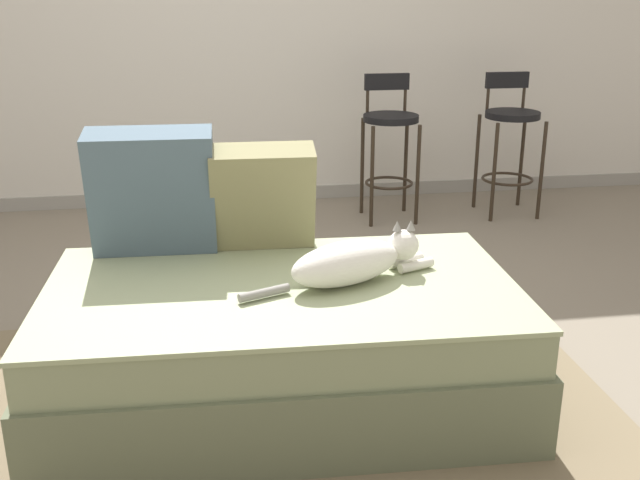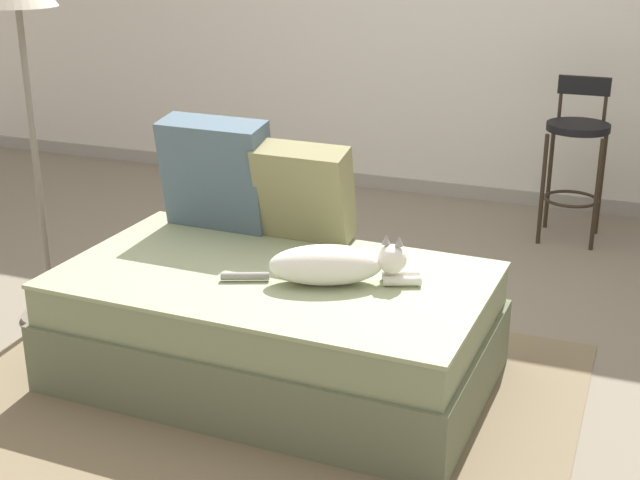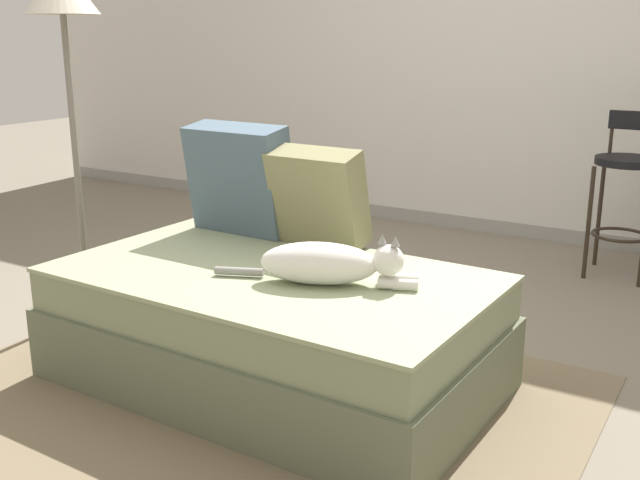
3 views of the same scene
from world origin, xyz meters
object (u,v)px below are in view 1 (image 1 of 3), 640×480
object	(u,v)px
throw_pillow_corner	(152,191)
throw_pillow_middle	(262,196)
bar_stool_by_doorway	(510,134)
cat	(354,261)
bar_stool_near_window	(390,135)
couch	(282,342)

from	to	relation	value
throw_pillow_corner	throw_pillow_middle	size ratio (longest dim) A/B	1.16
throw_pillow_middle	bar_stool_by_doorway	size ratio (longest dim) A/B	0.47
cat	bar_stool_near_window	world-z (taller)	bar_stool_near_window
cat	bar_stool_by_doorway	world-z (taller)	bar_stool_by_doorway
couch	cat	bearing A→B (deg)	-2.80
couch	bar_stool_by_doorway	distance (m)	2.68
throw_pillow_corner	cat	distance (m)	0.82
couch	throw_pillow_middle	xyz separation A→B (m)	(-0.03, 0.38, 0.43)
throw_pillow_middle	bar_stool_by_doorway	world-z (taller)	bar_stool_by_doorway
bar_stool_near_window	throw_pillow_corner	bearing A→B (deg)	-128.43
throw_pillow_corner	throw_pillow_middle	bearing A→B (deg)	-1.88
couch	throw_pillow_corner	size ratio (longest dim) A/B	3.47
throw_pillow_corner	cat	size ratio (longest dim) A/B	0.67
couch	throw_pillow_corner	world-z (taller)	throw_pillow_corner
couch	bar_stool_by_doorway	bearing A→B (deg)	51.09
bar_stool_near_window	bar_stool_by_doorway	distance (m)	0.78
throw_pillow_middle	bar_stool_by_doorway	bearing A→B (deg)	44.82
bar_stool_by_doorway	throw_pillow_corner	bearing A→B (deg)	-141.54
cat	bar_stool_near_window	xyz separation A→B (m)	(0.64, 2.09, 0.01)
throw_pillow_corner	bar_stool_by_doorway	xyz separation A→B (m)	(2.11, 1.68, -0.17)
throw_pillow_middle	cat	distance (m)	0.50
throw_pillow_middle	bar_stool_by_doorway	xyz separation A→B (m)	(1.70, 1.69, -0.14)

